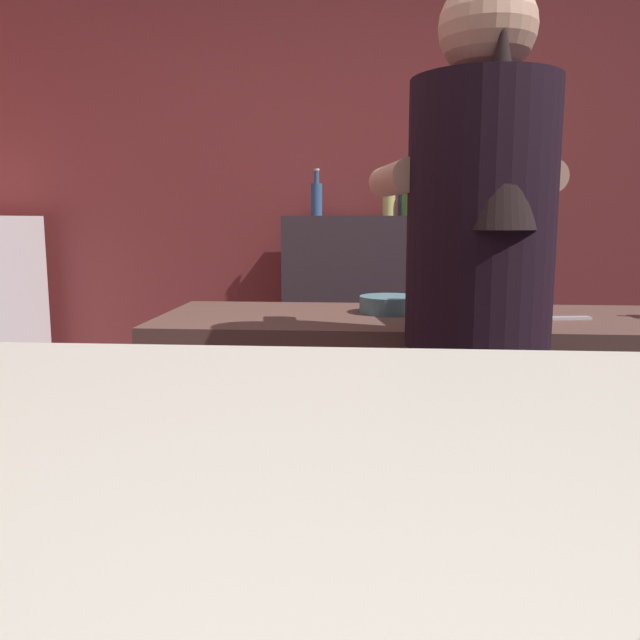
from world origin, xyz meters
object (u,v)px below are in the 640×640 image
at_px(chefs_knife, 551,318).
at_px(bottle_olive_oil, 408,202).
at_px(mixing_bowl, 390,304).
at_px(bottle_vinegar, 317,198).
at_px(bottle_hot_sauce, 389,197).
at_px(bartender, 478,300).
at_px(bottle_soy, 404,202).

bearing_deg(chefs_knife, bottle_olive_oil, 95.50).
relative_size(mixing_bowl, bottle_olive_oil, 1.10).
height_order(mixing_bowl, bottle_vinegar, bottle_vinegar).
distance_m(chefs_knife, bottle_olive_oil, 1.40).
bearing_deg(bottle_olive_oil, bottle_vinegar, 168.94).
xyz_separation_m(chefs_knife, bottle_hot_sauce, (-0.45, 1.31, 0.40)).
height_order(bartender, mixing_bowl, bartender).
distance_m(bartender, bottle_soy, 1.83).
relative_size(bottle_soy, bottle_vinegar, 0.75).
bearing_deg(bottle_hot_sauce, chefs_knife, -71.06).
bearing_deg(bartender, chefs_knife, -44.58).
relative_size(mixing_bowl, bottle_vinegar, 0.82).
relative_size(chefs_knife, bottle_soy, 1.37).
relative_size(bottle_olive_oil, bottle_soy, 1.00).
xyz_separation_m(bartender, bottle_vinegar, (-0.53, 1.79, 0.30)).
bearing_deg(bottle_soy, bottle_hot_sauce, -132.13).
height_order(bartender, bottle_olive_oil, bartender).
relative_size(bartender, bottle_olive_oil, 9.75).
bearing_deg(mixing_bowl, bottle_hot_sauce, 88.99).
relative_size(mixing_bowl, bottle_soy, 1.10).
bearing_deg(mixing_bowl, bottle_soy, 85.62).
relative_size(bartender, mixing_bowl, 8.84).
height_order(mixing_bowl, bottle_olive_oil, bottle_olive_oil).
distance_m(mixing_bowl, bottle_olive_oil, 1.25).
xyz_separation_m(bottle_soy, bottle_vinegar, (-0.44, -0.01, 0.02)).
bearing_deg(bottle_vinegar, bottle_olive_oil, -11.06).
distance_m(bottle_olive_oil, bottle_hot_sauce, 0.10).
relative_size(chefs_knife, bottle_olive_oil, 1.37).
height_order(bartender, chefs_knife, bartender).
xyz_separation_m(bottle_olive_oil, bottle_hot_sauce, (-0.09, 0.02, 0.02)).
bearing_deg(bottle_vinegar, bottle_soy, 1.60).
relative_size(bottle_olive_oil, bottle_vinegar, 0.75).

